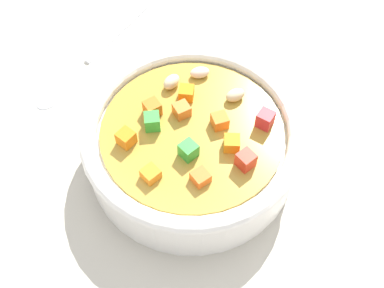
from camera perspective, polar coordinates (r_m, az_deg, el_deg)
ground_plane at (r=47.00cm, az=0.00°, el=-2.57°), size 140.00×140.00×2.00cm
soup_bowl_main at (r=43.49cm, az=0.00°, el=0.28°), size 20.36×20.36×6.64cm
spoon at (r=55.12cm, az=-13.13°, el=9.71°), size 18.22×10.02×0.76cm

